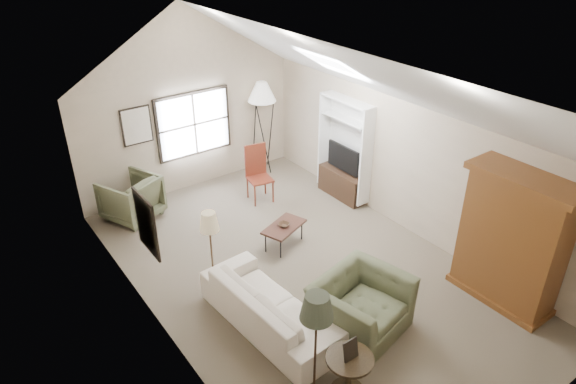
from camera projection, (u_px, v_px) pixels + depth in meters
room_shell at (305, 93)px, 7.34m from camera, size 5.01×8.01×4.00m
window at (194, 124)px, 11.03m from camera, size 1.72×0.08×1.42m
skylight at (333, 64)px, 8.64m from camera, size 0.80×1.20×0.52m
wall_art at (141, 171)px, 8.45m from camera, size 1.97×3.71×0.88m
armoire at (512, 240)px, 7.79m from camera, size 0.60×1.50×2.20m
tv_alcove at (345, 148)px, 10.67m from camera, size 0.32×1.30×2.10m
media_console at (342, 184)px, 11.07m from camera, size 0.34×1.18×0.60m
tv_panel at (343, 158)px, 10.77m from camera, size 0.05×0.90×0.55m
sofa at (271, 306)px, 7.59m from camera, size 1.11×2.50×0.71m
armchair_near at (361, 306)px, 7.50m from camera, size 1.52×1.39×0.85m
armchair_far at (131, 198)px, 10.24m from camera, size 1.27×1.28×0.90m
coffee_table at (284, 236)px, 9.48m from camera, size 0.96×0.73×0.43m
bowl at (284, 225)px, 9.36m from camera, size 0.26×0.26×0.05m
side_table at (349, 375)px, 6.54m from camera, size 0.65×0.65×0.61m
side_chair at (260, 175)px, 10.79m from camera, size 0.55×0.55×1.22m
tripod_lamp at (263, 127)px, 11.84m from camera, size 0.75×0.75×2.20m
dark_lamp at (315, 348)px, 6.21m from camera, size 0.43×0.43×1.70m
tan_lamp at (212, 253)px, 8.08m from camera, size 0.33×0.33×1.53m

